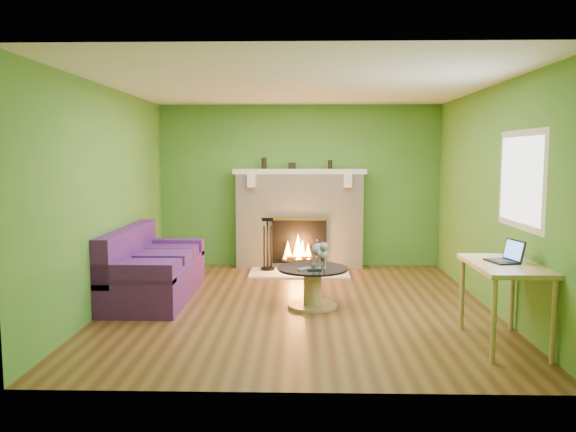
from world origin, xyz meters
name	(u,v)px	position (x,y,z in m)	size (l,w,h in m)	color
floor	(298,305)	(0.00, 0.00, 0.00)	(5.00, 5.00, 0.00)	#512D17
ceiling	(299,85)	(0.00, 0.00, 2.60)	(5.00, 5.00, 0.00)	white
wall_back	(300,186)	(0.00, 2.50, 1.30)	(5.00, 5.00, 0.00)	#43812A
wall_front	(296,223)	(0.00, -2.50, 1.30)	(5.00, 5.00, 0.00)	#43812A
wall_left	(109,197)	(-2.25, 0.00, 1.30)	(5.00, 5.00, 0.00)	#43812A
wall_right	(491,198)	(2.25, 0.00, 1.30)	(5.00, 5.00, 0.00)	#43812A
window_frame	(521,180)	(2.24, -0.90, 1.55)	(1.20, 1.20, 0.00)	silver
window_pane	(520,180)	(2.23, -0.90, 1.55)	(1.06, 1.06, 0.00)	white
fireplace	(299,220)	(0.00, 2.32, 0.77)	(2.10, 0.46, 1.58)	beige
hearth	(299,273)	(0.00, 1.80, 0.01)	(1.50, 0.75, 0.03)	beige
mantel	(300,171)	(0.00, 2.30, 1.54)	(2.10, 0.28, 0.08)	white
sofa	(151,271)	(-1.86, 0.31, 0.34)	(0.90, 1.98, 0.89)	#47185E
coffee_table	(312,284)	(0.17, -0.06, 0.27)	(0.84, 0.84, 0.47)	tan
desk	(505,273)	(1.95, -1.37, 0.69)	(0.62, 1.07, 0.79)	tan
cat	(319,253)	(0.25, -0.01, 0.64)	(0.19, 0.53, 0.33)	slate
remote_silver	(304,269)	(0.07, -0.18, 0.48)	(0.17, 0.04, 0.02)	gray
remote_black	(315,270)	(0.19, -0.24, 0.48)	(0.16, 0.04, 0.02)	black
laptop	(502,251)	(1.93, -1.32, 0.90)	(0.25, 0.29, 0.22)	black
fire_tools	(268,244)	(-0.49, 1.95, 0.44)	(0.22, 0.22, 0.81)	black
mantel_vase_left	(264,163)	(-0.56, 2.33, 1.67)	(0.08, 0.08, 0.18)	black
mantel_vase_right	(330,164)	(0.48, 2.33, 1.65)	(0.07, 0.07, 0.14)	black
mantel_box	(292,166)	(-0.12, 2.33, 1.63)	(0.12, 0.08, 0.10)	black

